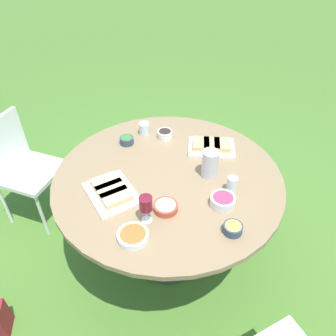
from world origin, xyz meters
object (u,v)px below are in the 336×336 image
dining_table (168,188)px  chair_near_left (20,163)px  water_pitcher (210,164)px  wine_glass (146,204)px

dining_table → chair_near_left: 1.25m
chair_near_left → water_pitcher: bearing=153.9°
wine_glass → chair_near_left: bearing=-47.0°
water_pitcher → wine_glass: 0.54m
dining_table → wine_glass: 0.46m
water_pitcher → wine_glass: (0.43, 0.32, 0.03)m
chair_near_left → wine_glass: (-0.91, 0.97, 0.37)m
dining_table → wine_glass: bearing=63.7°
wine_glass → dining_table: bearing=-116.3°
dining_table → wine_glass: size_ratio=8.46×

